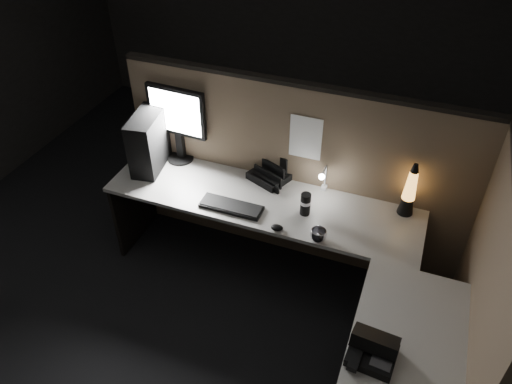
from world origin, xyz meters
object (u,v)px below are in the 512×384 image
(monitor, at_px, (177,117))
(desk_phone, at_px, (372,349))
(lava_lamp, at_px, (409,193))
(keyboard, at_px, (231,207))
(pc_tower, at_px, (149,141))

(monitor, distance_m, desk_phone, 2.19)
(lava_lamp, xyz_separation_m, desk_phone, (-0.01, -1.22, -0.12))
(monitor, xyz_separation_m, keyboard, (0.62, -0.43, -0.36))
(desk_phone, bearing_deg, keyboard, 148.59)
(keyboard, relative_size, desk_phone, 1.69)
(lava_lamp, bearing_deg, pc_tower, -176.16)
(pc_tower, distance_m, monitor, 0.28)
(monitor, relative_size, keyboard, 1.37)
(pc_tower, xyz_separation_m, lava_lamp, (1.94, 0.13, -0.05))
(pc_tower, height_order, desk_phone, pc_tower)
(pc_tower, bearing_deg, keyboard, -27.36)
(monitor, height_order, lava_lamp, monitor)
(monitor, bearing_deg, desk_phone, -32.67)
(keyboard, xyz_separation_m, desk_phone, (1.15, -0.84, 0.04))
(monitor, bearing_deg, pc_tower, -131.56)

